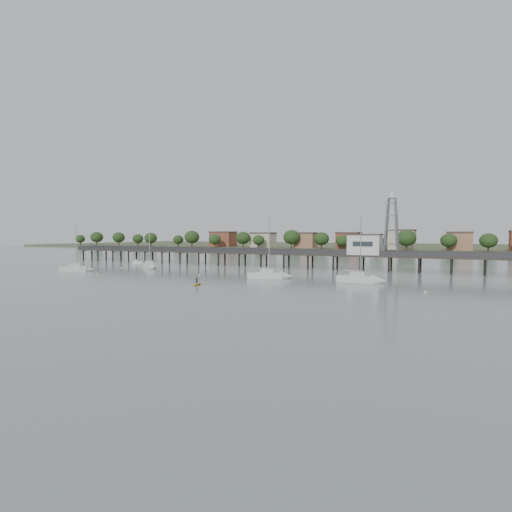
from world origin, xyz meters
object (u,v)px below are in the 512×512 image
at_px(yellow_dinghy, 197,285).
at_px(lattice_tower, 392,227).
at_px(sailboat_b, 150,266).
at_px(sailboat_a, 80,269).
at_px(pier, 275,253).
at_px(sailboat_d, 365,279).
at_px(white_tender, 139,262).
at_px(sailboat_c, 274,275).

bearing_deg(yellow_dinghy, lattice_tower, 49.19).
relative_size(lattice_tower, yellow_dinghy, 6.70).
bearing_deg(sailboat_b, sailboat_a, -92.26).
relative_size(pier, lattice_tower, 9.68).
distance_m(lattice_tower, sailboat_d, 29.55).
xyz_separation_m(lattice_tower, white_tender, (-74.43, -7.33, -10.66)).
bearing_deg(pier, yellow_dinghy, -84.35).
xyz_separation_m(white_tender, yellow_dinghy, (47.41, -37.96, -0.44)).
relative_size(pier, white_tender, 39.62).
bearing_deg(sailboat_c, sailboat_b, 145.65).
distance_m(pier, sailboat_a, 51.18).
relative_size(pier, sailboat_c, 10.62).
xyz_separation_m(sailboat_d, sailboat_c, (-18.79, -0.67, -0.00)).
distance_m(pier, white_tender, 43.68).
distance_m(sailboat_c, yellow_dinghy, 18.69).
height_order(pier, sailboat_d, sailboat_d).
bearing_deg(pier, sailboat_a, -137.75).
bearing_deg(white_tender, sailboat_b, -45.21).
xyz_separation_m(sailboat_c, yellow_dinghy, (-7.76, -16.99, -0.64)).
bearing_deg(sailboat_b, pier, 66.29).
height_order(lattice_tower, sailboat_b, lattice_tower).
distance_m(white_tender, yellow_dinghy, 60.73).
xyz_separation_m(lattice_tower, sailboat_c, (-19.26, -28.30, -10.46)).
height_order(sailboat_d, yellow_dinghy, sailboat_d).
xyz_separation_m(pier, sailboat_c, (12.24, -28.30, -3.16)).
bearing_deg(sailboat_a, sailboat_b, 18.38).
bearing_deg(sailboat_b, white_tender, 172.10).
height_order(sailboat_d, sailboat_b, sailboat_d).
height_order(sailboat_b, yellow_dinghy, sailboat_b).
bearing_deg(sailboat_c, sailboat_d, -20.05).
distance_m(sailboat_c, white_tender, 59.02).
bearing_deg(sailboat_c, pier, 91.30).
xyz_separation_m(sailboat_b, yellow_dinghy, (32.46, -25.74, -0.66)).
height_order(sailboat_a, white_tender, sailboat_a).
distance_m(lattice_tower, sailboat_c, 35.79).
xyz_separation_m(sailboat_b, white_tender, (-14.95, 12.22, -0.22)).
bearing_deg(sailboat_d, pier, 133.72).
bearing_deg(lattice_tower, sailboat_a, -153.64).
distance_m(sailboat_a, yellow_dinghy, 43.69).
xyz_separation_m(lattice_tower, sailboat_b, (-59.48, -19.55, -10.45)).
bearing_deg(sailboat_b, lattice_tower, 49.54).
xyz_separation_m(pier, sailboat_b, (-27.98, -19.55, -3.14)).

